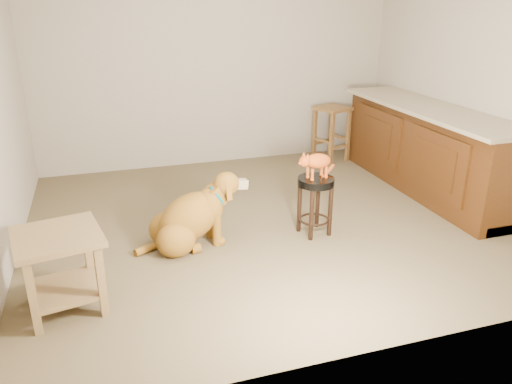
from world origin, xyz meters
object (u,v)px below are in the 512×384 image
object	(u,v)px
side_table	(60,260)
golden_retriever	(190,219)
wood_stool	(331,133)
tabby_kitten	(316,162)
padded_stool	(315,194)

from	to	relation	value
side_table	golden_retriever	size ratio (longest dim) A/B	0.61
wood_stool	tabby_kitten	size ratio (longest dim) A/B	1.69
wood_stool	side_table	xyz separation A→B (m)	(-3.22, -2.55, 0.01)
padded_stool	tabby_kitten	world-z (taller)	tabby_kitten
golden_retriever	side_table	bearing A→B (deg)	-153.99
padded_stool	golden_retriever	world-z (taller)	golden_retriever
side_table	tabby_kitten	world-z (taller)	tabby_kitten
side_table	golden_retriever	distance (m)	1.21
golden_retriever	tabby_kitten	bearing A→B (deg)	-12.85
side_table	golden_retriever	xyz separation A→B (m)	(1.00, 0.67, -0.13)
golden_retriever	padded_stool	bearing A→B (deg)	-12.76
padded_stool	side_table	bearing A→B (deg)	-164.90
tabby_kitten	wood_stool	bearing A→B (deg)	50.56
wood_stool	golden_retriever	world-z (taller)	wood_stool
padded_stool	wood_stool	bearing A→B (deg)	60.86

